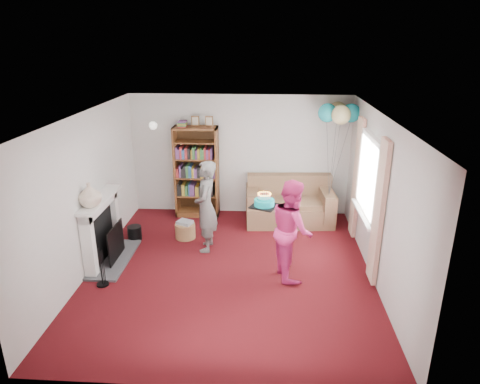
# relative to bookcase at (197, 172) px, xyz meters

# --- Properties ---
(ground) EXTENTS (5.00, 5.00, 0.00)m
(ground) POSITION_rel_bookcase_xyz_m (0.88, -2.30, -0.92)
(ground) COLOR #35080B
(ground) RESTS_ON ground
(wall_back) EXTENTS (4.50, 0.02, 2.50)m
(wall_back) POSITION_rel_bookcase_xyz_m (0.88, 0.21, 0.33)
(wall_back) COLOR silver
(wall_back) RESTS_ON ground
(wall_left) EXTENTS (0.02, 5.00, 2.50)m
(wall_left) POSITION_rel_bookcase_xyz_m (-1.38, -2.30, 0.33)
(wall_left) COLOR silver
(wall_left) RESTS_ON ground
(wall_right) EXTENTS (0.02, 5.00, 2.50)m
(wall_right) POSITION_rel_bookcase_xyz_m (3.14, -2.30, 0.33)
(wall_right) COLOR silver
(wall_right) RESTS_ON ground
(ceiling) EXTENTS (4.50, 5.00, 0.01)m
(ceiling) POSITION_rel_bookcase_xyz_m (0.88, -2.30, 1.58)
(ceiling) COLOR white
(ceiling) RESTS_ON wall_back
(fireplace) EXTENTS (0.55, 1.80, 1.12)m
(fireplace) POSITION_rel_bookcase_xyz_m (-1.21, -2.11, -0.41)
(fireplace) COLOR #3F3F42
(fireplace) RESTS_ON ground
(window_bay) EXTENTS (0.14, 2.02, 2.20)m
(window_bay) POSITION_rel_bookcase_xyz_m (3.09, -1.70, 0.28)
(window_bay) COLOR white
(window_bay) RESTS_ON ground
(wall_sconce) EXTENTS (0.16, 0.23, 0.16)m
(wall_sconce) POSITION_rel_bookcase_xyz_m (-0.87, 0.06, 0.96)
(wall_sconce) COLOR gold
(wall_sconce) RESTS_ON ground
(bookcase) EXTENTS (0.89, 0.42, 2.09)m
(bookcase) POSITION_rel_bookcase_xyz_m (0.00, 0.00, 0.00)
(bookcase) COLOR #472B14
(bookcase) RESTS_ON ground
(sofa) EXTENTS (1.73, 0.92, 0.92)m
(sofa) POSITION_rel_bookcase_xyz_m (1.91, -0.23, -0.58)
(sofa) COLOR brown
(sofa) RESTS_ON ground
(wicker_basket) EXTENTS (0.38, 0.38, 0.34)m
(wicker_basket) POSITION_rel_bookcase_xyz_m (-0.06, -1.17, -0.77)
(wicker_basket) COLOR #A97A4F
(wicker_basket) RESTS_ON ground
(person_striped) EXTENTS (0.39, 0.59, 1.62)m
(person_striped) POSITION_rel_bookcase_xyz_m (0.41, -1.59, -0.11)
(person_striped) COLOR black
(person_striped) RESTS_ON ground
(person_magenta) EXTENTS (0.76, 0.88, 1.58)m
(person_magenta) POSITION_rel_bookcase_xyz_m (1.84, -2.38, -0.13)
(person_magenta) COLOR #D42A73
(person_magenta) RESTS_ON ground
(birthday_cake) EXTENTS (0.39, 0.39, 0.22)m
(birthday_cake) POSITION_rel_bookcase_xyz_m (1.41, -2.04, 0.16)
(birthday_cake) COLOR black
(birthday_cake) RESTS_ON ground
(balloons) EXTENTS (0.80, 0.80, 1.73)m
(balloons) POSITION_rel_bookcase_xyz_m (2.78, -0.22, 1.30)
(balloons) COLOR #3F3F3F
(balloons) RESTS_ON ground
(mantel_vase) EXTENTS (0.40, 0.40, 0.37)m
(mantel_vase) POSITION_rel_bookcase_xyz_m (-1.24, -2.45, 0.39)
(mantel_vase) COLOR beige
(mantel_vase) RESTS_ON fireplace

